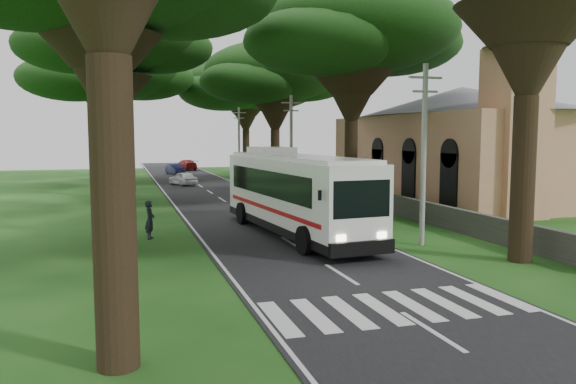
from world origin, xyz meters
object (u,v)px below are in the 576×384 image
Objects in this scene: distant_car_c at (186,165)px; pedestrian at (150,220)px; distant_car_a at (183,178)px; pole_mid at (291,144)px; church at (462,135)px; coach_bus at (294,192)px; distant_car_b at (175,169)px; pole_near at (424,152)px; pole_far at (239,142)px.

pedestrian is at bearing 68.28° from distant_car_c.
distant_car_c reaches higher than distant_car_a.
pole_mid reaches higher than distant_car_a.
church is 20.75m from coach_bus.
distant_car_c is (0.70, 53.47, -1.37)m from coach_bus.
pedestrian reaches higher than distant_car_b.
church is at bearing -19.81° from pole_mid.
pedestrian is at bearing -127.70° from pole_mid.
pole_near is 49.62m from distant_car_b.
pole_mid is 37.92m from distant_car_c.
distant_car_b is (-6.30, 9.09, -3.51)m from pole_far.
pole_mid is 15.40m from distant_car_a.
church is 3.00× the size of pole_mid.
distant_car_b is (0.71, 15.83, -0.02)m from distant_car_a.
distant_car_b is at bearing 124.71° from pole_far.
distant_car_a is 24.48m from distant_car_c.
pole_far reaches higher than distant_car_a.
distant_car_c is at bearing 96.08° from pole_mid.
distant_car_c is at bearing 59.67° from distant_car_b.
pole_mid reaches higher than distant_car_b.
pole_mid is 16.73m from coach_bus.
distant_car_c is (-4.00, 17.55, -3.43)m from pole_far.
church reaches higher than pole_near.
church is 13.16m from pole_mid.
distant_car_a is at bearing 89.32° from coach_bus.
distant_car_b is (-6.30, 29.09, -3.51)m from pole_mid.
coach_bus is at bearing 75.73° from distant_car_c.
pole_near is 13.04m from pedestrian.
pole_far is at bearing 89.33° from distant_car_c.
coach_bus reaches higher than pedestrian.
pole_far is at bearing 116.82° from church.
church is 3.00× the size of pole_near.
church is at bearing 117.61° from distant_car_a.
coach_bus is at bearing -103.10° from distant_car_b.
church is 6.13× the size of distant_car_b.
pole_far reaches higher than pedestrian.
pole_far is 18.33m from distant_car_c.
distant_car_a is at bearing 117.86° from pole_mid.
distant_car_c is (-16.37, 42.01, -4.16)m from church.
coach_bus reaches higher than distant_car_b.
pole_mid is 20.00m from pole_far.
pole_mid is (-12.36, 4.45, -0.73)m from church.
church is 26.46m from pedestrian.
distant_car_a is at bearing -107.70° from distant_car_b.
pole_near is 20.00m from pole_mid.
coach_bus is at bearing 74.57° from distant_car_a.
distant_car_a is (-7.01, 33.26, -3.49)m from pole_near.
pole_mid is 1.00× the size of pole_far.
pole_mid is at bearing 97.91° from distant_car_a.
distant_car_a is 2.14× the size of pedestrian.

